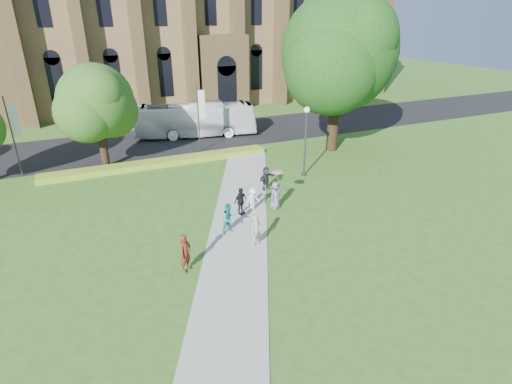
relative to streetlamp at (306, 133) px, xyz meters
name	(u,v)px	position (x,y,z in m)	size (l,w,h in m)	color
ground	(246,235)	(-7.50, -6.50, -3.30)	(160.00, 160.00, 0.00)	#375D1B
road	(166,140)	(-7.50, 13.50, -3.29)	(160.00, 10.00, 0.02)	black
footpath	(239,227)	(-7.50, -5.50, -3.28)	(3.20, 30.00, 0.04)	#B2B2A8
flower_hedge	(160,163)	(-9.50, 6.70, -3.07)	(18.00, 1.40, 0.45)	gold
cathedral	(199,0)	(2.50, 33.23, 9.69)	(52.60, 18.25, 28.00)	olive
streetlamp	(306,133)	(0.00, 0.00, 0.00)	(0.44, 0.44, 5.24)	#38383D
large_tree	(339,52)	(5.50, 4.50, 5.07)	(9.60, 9.60, 13.20)	#332114
street_tree_1	(96,102)	(-13.50, 8.00, 1.93)	(5.60, 5.60, 8.05)	#332114
banner_pole_0	(199,114)	(-5.39, 8.70, 0.09)	(0.70, 0.10, 6.00)	#38383D
banner_pole_1	(13,132)	(-19.39, 8.70, 0.09)	(0.70, 0.10, 6.00)	#38383D
tour_coach	(196,120)	(-4.36, 13.80, -1.63)	(2.77, 11.85, 3.30)	silver
pedestrian_0	(185,253)	(-11.36, -8.44, -2.30)	(0.70, 0.46, 1.92)	#5C2015
pedestrian_1	(229,219)	(-8.24, -5.89, -2.38)	(0.85, 0.66, 1.74)	teal
pedestrian_2	(253,200)	(-5.96, -3.99, -2.49)	(0.99, 0.57, 1.53)	white
pedestrian_3	(241,201)	(-6.79, -4.05, -2.39)	(1.01, 0.42, 1.73)	black
pedestrian_4	(276,195)	(-4.51, -4.18, -2.37)	(0.87, 0.57, 1.78)	slate
pedestrian_5	(266,178)	(-3.76, -1.25, -2.43)	(1.52, 0.49, 1.64)	#292931
pedestrian_6	(256,231)	(-7.43, -7.79, -2.36)	(0.66, 0.43, 1.80)	#A19786
parasol	(278,176)	(-4.33, -4.08, -1.14)	(0.77, 0.77, 0.68)	#E29FA0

